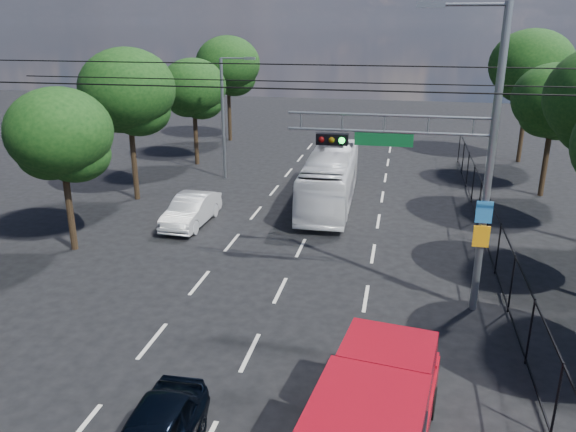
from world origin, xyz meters
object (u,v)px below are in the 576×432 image
(red_pickup, at_px, (375,415))
(white_bus, at_px, (330,179))
(signal_mast, at_px, (449,151))
(white_van, at_px, (191,210))

(red_pickup, height_order, white_bus, white_bus)
(red_pickup, relative_size, white_bus, 0.64)
(red_pickup, xyz_separation_m, white_bus, (-3.33, 17.71, 0.17))
(signal_mast, bearing_deg, white_bus, 115.74)
(white_bus, bearing_deg, red_pickup, -80.96)
(signal_mast, relative_size, white_bus, 0.98)
(red_pickup, height_order, white_van, red_pickup)
(signal_mast, distance_m, white_bus, 12.00)
(signal_mast, relative_size, white_van, 2.24)
(signal_mast, height_order, white_van, signal_mast)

